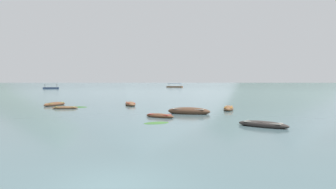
# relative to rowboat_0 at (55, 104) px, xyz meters

# --- Properties ---
(ground_plane) EXTENTS (6000.00, 6000.00, 0.00)m
(ground_plane) POSITION_rel_rowboat_0_xyz_m (13.97, 1467.19, -0.19)
(ground_plane) COLOR #476066
(mountain_1) EXTENTS (1406.01, 1406.01, 512.63)m
(mountain_1) POSITION_rel_rowboat_0_xyz_m (-771.29, 2163.35, 256.12)
(mountain_1) COLOR #56665B
(mountain_1) RESTS_ON ground
(mountain_2) EXTENTS (1945.97, 1945.97, 573.55)m
(mountain_2) POSITION_rel_rowboat_0_xyz_m (-148.40, 2142.03, 286.58)
(mountain_2) COLOR slate
(mountain_2) RESTS_ON ground
(mountain_3) EXTENTS (1910.91, 1910.91, 475.93)m
(mountain_3) POSITION_rel_rowboat_0_xyz_m (545.72, 2266.82, 237.77)
(mountain_3) COLOR #4C5B56
(mountain_3) RESTS_ON ground
(mountain_4) EXTENTS (1480.24, 1480.24, 584.35)m
(mountain_4) POSITION_rel_rowboat_0_xyz_m (1102.64, 2385.39, 291.98)
(mountain_4) COLOR slate
(mountain_4) RESTS_ON ground
(rowboat_0) EXTENTS (2.49, 4.52, 0.62)m
(rowboat_0) POSITION_rel_rowboat_0_xyz_m (0.00, 0.00, 0.00)
(rowboat_0) COLOR brown
(rowboat_0) RESTS_ON ground
(rowboat_1) EXTENTS (3.15, 2.54, 0.46)m
(rowboat_1) POSITION_rel_rowboat_0_xyz_m (15.29, -14.29, -0.05)
(rowboat_1) COLOR brown
(rowboat_1) RESTS_ON ground
(rowboat_2) EXTENTS (2.34, 4.44, 0.66)m
(rowboat_2) POSITION_rel_rowboat_0_xyz_m (10.87, 0.14, 0.01)
(rowboat_2) COLOR brown
(rowboat_2) RESTS_ON ground
(rowboat_3) EXTENTS (4.83, 2.74, 0.88)m
(rowboat_3) POSITION_rel_rowboat_0_xyz_m (18.37, -11.23, 0.08)
(rowboat_3) COLOR #4C3323
(rowboat_3) RESTS_ON ground
(rowboat_4) EXTENTS (3.70, 3.25, 0.57)m
(rowboat_4) POSITION_rel_rowboat_0_xyz_m (23.19, -20.43, -0.01)
(rowboat_4) COLOR #2D2826
(rowboat_4) RESTS_ON ground
(rowboat_6) EXTENTS (2.13, 3.95, 0.66)m
(rowboat_6) POSITION_rel_rowboat_0_xyz_m (23.56, -7.11, 0.01)
(rowboat_6) COLOR brown
(rowboat_6) RESTS_ON ground
(rowboat_7) EXTENTS (3.27, 1.00, 0.39)m
(rowboat_7) POSITION_rel_rowboat_0_xyz_m (3.15, -5.03, -0.07)
(rowboat_7) COLOR brown
(rowboat_7) RESTS_ON ground
(ferry_0) EXTENTS (10.16, 6.52, 2.54)m
(ferry_0) POSITION_rel_rowboat_0_xyz_m (22.76, 135.56, 0.25)
(ferry_0) COLOR brown
(ferry_0) RESTS_ON ground
(ferry_1) EXTENTS (7.48, 3.92, 2.54)m
(ferry_1) POSITION_rel_rowboat_0_xyz_m (-38.69, 100.80, 0.26)
(ferry_1) COLOR navy
(ferry_1) RESTS_ON ground
(weed_patch_0) EXTENTS (2.54, 2.12, 0.14)m
(weed_patch_0) POSITION_rel_rowboat_0_xyz_m (15.05, -18.22, -0.19)
(weed_patch_0) COLOR #38662D
(weed_patch_0) RESTS_ON ground
(weed_patch_1) EXTENTS (3.12, 3.01, 0.14)m
(weed_patch_1) POSITION_rel_rowboat_0_xyz_m (4.24, -2.81, -0.19)
(weed_patch_1) COLOR #2D5628
(weed_patch_1) RESTS_ON ground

